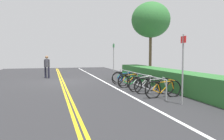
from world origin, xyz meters
name	(u,v)px	position (x,y,z in m)	size (l,w,h in m)	color
ground_plane	(62,82)	(0.00, 0.00, -0.03)	(28.78, 12.34, 0.05)	#2B2B2D
centre_line_yellow_inner	(61,82)	(0.00, -0.08, 0.00)	(25.90, 0.10, 0.00)	gold
centre_line_yellow_outer	(63,81)	(0.00, 0.08, 0.00)	(25.90, 0.10, 0.00)	gold
bike_lane_stripe_white	(101,80)	(0.00, 2.63, 0.00)	(25.90, 0.12, 0.00)	white
bike_rack	(138,77)	(3.95, 3.72, 0.61)	(6.20, 0.05, 0.81)	#9EA0A5
bicycle_0	(124,77)	(1.29, 3.85, 0.34)	(0.46, 1.68, 0.73)	black
bicycle_1	(125,78)	(2.13, 3.63, 0.35)	(0.46, 1.72, 0.75)	black
bicycle_2	(130,79)	(2.80, 3.73, 0.34)	(0.63, 1.69, 0.72)	black
bicycle_3	(133,81)	(3.65, 3.58, 0.33)	(0.46, 1.70, 0.70)	black
bicycle_4	(142,83)	(4.27, 3.85, 0.34)	(0.46, 1.72, 0.73)	black
bicycle_5	(144,84)	(4.98, 3.66, 0.34)	(0.46, 1.66, 0.73)	black
bicycle_6	(154,86)	(5.76, 3.80, 0.37)	(0.58, 1.79, 0.78)	black
bicycle_7	(163,89)	(6.58, 3.82, 0.36)	(0.46, 1.73, 0.77)	black
pedestrian	(47,65)	(-2.33, -0.97, 0.96)	(0.32, 0.42, 1.68)	#1E1E2D
sign_post_near	(114,58)	(-0.08, 3.52, 1.52)	(0.36, 0.06, 2.55)	gray
sign_post_far	(183,63)	(7.92, 3.85, 1.49)	(0.36, 0.07, 2.50)	gray
hedge_backdrop	(183,82)	(5.45, 5.45, 0.47)	(15.15, 1.29, 0.94)	#2D6B30
tree_near_left	(151,20)	(-0.39, 6.44, 4.27)	(2.82, 2.82, 5.58)	brown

